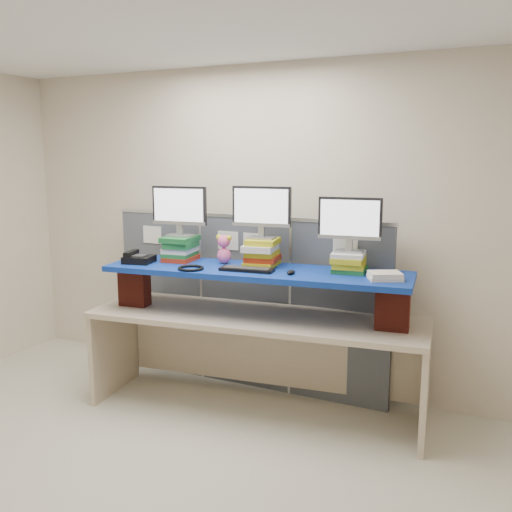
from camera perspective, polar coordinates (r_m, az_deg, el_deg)
The scene contains 18 objects.
room at distance 3.42m, azimuth -14.71°, elevation -1.06°, with size 5.00×4.00×2.80m.
cubicle_partition at distance 5.01m, azimuth -1.09°, elevation -4.51°, with size 2.60×0.06×1.53m.
desk at distance 4.53m, azimuth 0.00°, elevation -7.86°, with size 2.71×1.09×0.80m.
brick_pier_left at distance 4.82m, azimuth -12.06°, elevation -2.97°, with size 0.24×0.13×0.33m, color maroon.
brick_pier_right at distance 4.19m, azimuth 13.50°, elevation -5.06°, with size 0.24×0.13×0.33m, color maroon.
blue_board at distance 4.40m, azimuth -0.00°, elevation -1.56°, with size 2.37×0.59×0.04m, color navy.
book_stack_left at distance 4.75m, azimuth -7.57°, elevation 0.77°, with size 0.28×0.33×0.20m.
book_stack_center at distance 4.49m, azimuth 0.58°, elevation 0.36°, with size 0.30×0.34×0.22m.
book_stack_right at distance 4.33m, azimuth 9.28°, elevation -0.57°, with size 0.29×0.33×0.15m.
monitor_left at distance 4.70m, azimuth -7.67°, elevation 4.77°, with size 0.47×0.16×0.41m.
monitor_center at distance 4.43m, azimuth 0.55°, elevation 4.70°, with size 0.47×0.16×0.41m.
monitor_right at distance 4.28m, azimuth 9.36°, elevation 3.45°, with size 0.47×0.16×0.41m.
keyboard at distance 4.31m, azimuth -0.92°, elevation -1.34°, with size 0.42×0.19×0.03m.
mouse at distance 4.20m, azimuth 3.50°, elevation -1.63°, with size 0.05×0.10×0.03m, color black.
desk_phone at distance 4.72m, azimuth -11.72°, elevation -0.24°, with size 0.26×0.25×0.09m.
headset at distance 4.39m, azimuth -6.54°, elevation -1.21°, with size 0.20×0.20×0.02m, color black.
plush_toy at distance 4.59m, azimuth -3.22°, elevation 0.73°, with size 0.14×0.10×0.23m.
binder_stack at distance 4.12m, azimuth 12.78°, elevation -1.96°, with size 0.29×0.27×0.05m.
Camera 1 is at (2.19, -2.54, 2.06)m, focal length 40.00 mm.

